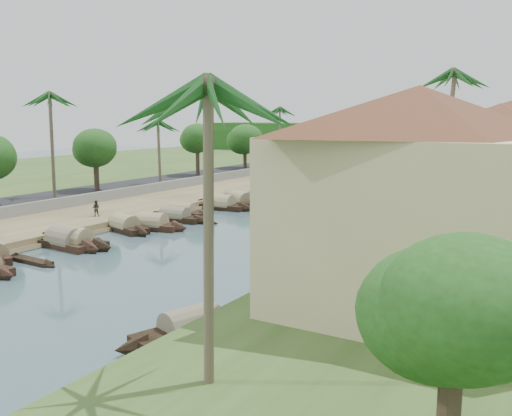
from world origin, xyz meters
The scene contains 37 objects.
ground centered at (0.00, 0.00, 0.00)m, with size 220.00×220.00×0.00m, color #3C535B.
left_bank centered at (-16.00, 20.00, 0.40)m, with size 10.00×180.00×0.80m, color brown.
right_bank centered at (19.00, 20.00, 0.60)m, with size 16.00×180.00×1.20m, color #2D461C.
road centered at (-24.50, 20.00, 0.70)m, with size 8.00×180.00×1.40m, color black.
retaining_wall centered at (-20.20, 20.00, 1.35)m, with size 0.40×180.00×1.10m, color slate.
treeline centered at (0.00, 100.00, 4.00)m, with size 120.00×14.00×8.00m.
bridge centered at (0.00, 72.00, 1.72)m, with size 28.00×4.00×2.40m.
building_near centered at (18.99, -2.00, 6.38)m, with size 14.85×14.85×10.20m.
building_mid centered at (19.99, 14.00, 6.13)m, with size 14.11×14.11×9.70m.
building_far centered at (18.99, 28.00, 6.38)m, with size 15.59×15.59×10.20m.
sampan_5 centered at (-8.43, 2.93, 0.42)m, with size 7.61×2.72×2.36m.
sampan_6 centered at (-9.05, 2.73, 0.42)m, with size 8.22×2.57×2.39m.
sampan_7 centered at (-9.60, 9.68, 0.41)m, with size 8.00×3.76×2.11m.
sampan_8 centered at (-7.93, 11.46, 0.42)m, with size 7.27×3.05×2.20m.
sampan_9 centered at (-8.68, 15.56, 0.41)m, with size 7.84×2.16×1.99m.
sampan_10 centered at (-9.68, 17.90, 0.41)m, with size 7.02×2.71×1.94m.
sampan_11 centered at (-9.00, 23.74, 0.42)m, with size 8.38×2.41×2.36m.
sampan_12 centered at (-9.78, 28.38, 0.41)m, with size 8.86×4.19×2.10m.
sampan_13 centered at (-8.82, 27.58, 0.42)m, with size 7.89×4.94×2.18m.
sampan_14 centered at (10.17, -6.63, 0.41)m, with size 3.92×8.02×1.97m.
sampan_15 centered at (9.56, 6.58, 0.41)m, with size 2.36×7.58×2.03m.
sampan_16 centered at (9.49, 27.09, 0.40)m, with size 3.11×7.29×1.81m.
canoe_1 centered at (-7.44, -1.72, 0.10)m, with size 5.34×1.09×0.86m.
canoe_2 centered at (-7.25, 15.89, 0.10)m, with size 6.34×1.84×0.91m.
palm_0 centered at (15.00, -11.90, 10.88)m, with size 3.20×3.20×11.47m.
palm_1 centered at (16.00, 6.19, 9.21)m, with size 3.20×3.20×9.74m.
palm_2 centered at (15.00, 20.27, 13.12)m, with size 3.20×3.20×13.80m.
palm_3 centered at (16.00, 39.14, 10.04)m, with size 3.20×3.20×10.59m.
palm_5 centered at (-24.00, 14.24, 11.97)m, with size 3.20×3.20×12.39m.
palm_6 centered at (-22.00, 29.13, 9.08)m, with size 3.20×3.20×9.40m.
palm_7 centered at (14.00, 55.90, 9.98)m, with size 3.20×3.20×10.54m.
palm_8 centered at (-20.50, 58.66, 10.92)m, with size 3.20×3.20×11.31m.
tree_3 centered at (-24.00, 20.29, 6.23)m, with size 4.92×4.92×6.93m.
tree_4 centered at (-24.00, 39.87, 6.62)m, with size 4.68×4.68×7.24m.
tree_5 centered at (-24.00, 52.82, 6.01)m, with size 5.48×5.48×6.93m.
tree_7 centered at (23.00, -12.77, 5.39)m, with size 4.20×4.20×6.00m.
person_far centered at (-13.94, 10.54, 1.55)m, with size 0.72×0.56×1.49m, color #2E2A20.
Camera 1 is at (25.66, -26.64, 10.19)m, focal length 40.00 mm.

